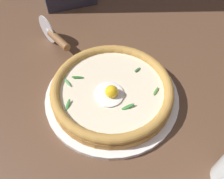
{
  "coord_description": "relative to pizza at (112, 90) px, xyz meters",
  "views": [
    {
      "loc": [
        -0.32,
        0.04,
        0.49
      ],
      "look_at": [
        0.04,
        -0.02,
        0.03
      ],
      "focal_mm": 37.99,
      "sensor_mm": 36.0,
      "label": 1
    }
  ],
  "objects": [
    {
      "name": "pizza_cutter",
      "position": [
        0.21,
        0.14,
        0.01
      ],
      "size": [
        0.14,
        0.09,
        0.09
      ],
      "color": "silver",
      "rests_on": "ground"
    },
    {
      "name": "pizza",
      "position": [
        0.0,
        0.0,
        0.0
      ],
      "size": [
        0.3,
        0.3,
        0.06
      ],
      "color": "#BE823D",
      "rests_on": "pizza_plate"
    },
    {
      "name": "pizza_plate",
      "position": [
        0.0,
        -0.0,
        -0.03
      ],
      "size": [
        0.34,
        0.34,
        0.01
      ],
      "primitive_type": "cylinder",
      "color": "white",
      "rests_on": "ground"
    },
    {
      "name": "ground_plane",
      "position": [
        -0.04,
        0.02,
        -0.05
      ],
      "size": [
        2.4,
        2.4,
        0.03
      ],
      "primitive_type": "cube",
      "color": "brown",
      "rests_on": "ground"
    }
  ]
}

